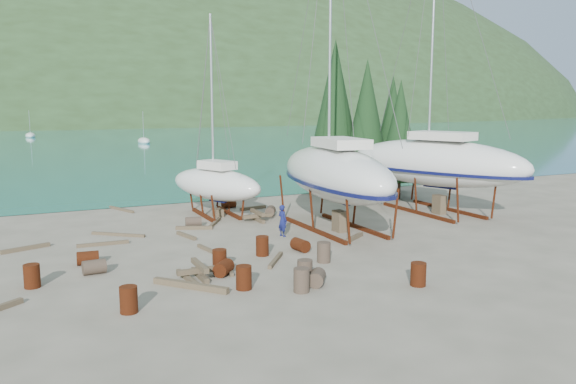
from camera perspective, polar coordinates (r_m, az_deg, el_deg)
name	(u,v)px	position (r m, az deg, el deg)	size (l,w,h in m)	color
ground	(280,253)	(25.72, -0.78, -6.23)	(600.00, 600.00, 0.00)	#625D4D
bay_water	(38,118)	(337.77, -24.09, 6.84)	(700.00, 700.00, 0.00)	teal
far_hill	(37,118)	(342.77, -24.11, 6.86)	(800.00, 360.00, 110.00)	#26381C
far_house_right	(138,116)	(216.39, -15.03, 7.44)	(6.60, 5.60, 5.60)	beige
cypress_near_right	(367,118)	(41.49, 7.99, 7.47)	(3.60, 3.60, 10.00)	black
cypress_mid_right	(400,131)	(40.75, 11.29, 6.14)	(3.06, 3.06, 8.50)	black
cypress_back_left	(335,106)	(42.38, 4.79, 8.73)	(4.14, 4.14, 11.50)	black
cypress_far_right	(392,125)	(44.04, 10.52, 6.72)	(3.24, 3.24, 9.00)	black
moored_boat_mid	(144,141)	(104.75, -14.43, 5.02)	(2.00, 5.00, 6.05)	silver
moored_boat_far	(30,136)	(132.72, -24.70, 5.23)	(2.00, 5.00, 6.05)	silver
large_sailboat_near	(334,173)	(30.15, 4.74, 1.96)	(5.15, 12.60, 19.27)	silver
large_sailboat_far	(435,162)	(36.18, 14.66, 2.96)	(7.53, 12.82, 19.49)	silver
small_sailboat_shore	(216,184)	(34.37, -7.37, 0.86)	(5.01, 7.84, 12.01)	silver
worker	(283,221)	(28.80, -0.56, -2.92)	(0.60, 0.39, 1.64)	#11164D
drum_0	(129,300)	(19.17, -15.88, -10.47)	(0.58, 0.58, 0.88)	#5D280F
drum_1	(317,278)	(21.21, 2.96, -8.69)	(0.58, 0.58, 0.88)	#2D2823
drum_2	(88,258)	(25.28, -19.66, -6.33)	(0.58, 0.58, 0.88)	#5D280F
drum_4	(229,204)	(37.10, -6.04, -1.17)	(0.58, 0.58, 0.88)	#5D280F
drum_5	(302,280)	(20.42, 1.38, -8.94)	(0.58, 0.58, 0.88)	#2D2823
drum_6	(300,245)	(26.00, 1.26, -5.41)	(0.58, 0.58, 0.88)	#5D280F
drum_7	(418,274)	(21.65, 13.10, -8.14)	(0.58, 0.58, 0.88)	#5D280F
drum_8	(32,276)	(22.92, -24.57, -7.77)	(0.58, 0.58, 0.88)	#5D280F
drum_9	(193,222)	(31.49, -9.58, -3.02)	(0.58, 0.58, 0.88)	#2D2823
drum_10	(220,260)	(23.13, -6.96, -6.88)	(0.58, 0.58, 0.88)	#5D280F
drum_11	(270,211)	(34.32, -1.80, -1.94)	(0.58, 0.58, 0.88)	#2D2823
drum_12	(224,268)	(22.54, -6.56, -7.68)	(0.58, 0.58, 0.88)	#5D280F
drum_13	(244,278)	(20.77, -4.51, -8.65)	(0.58, 0.58, 0.88)	#5D280F
drum_14	(262,246)	(25.24, -2.63, -5.49)	(0.58, 0.58, 0.88)	#5D280F
drum_15	(94,267)	(23.84, -19.08, -7.21)	(0.58, 0.58, 0.88)	#2D2823
drum_16	(305,271)	(21.47, 1.72, -8.05)	(0.58, 0.58, 0.88)	#2D2823
drum_17	(324,252)	(24.21, 3.65, -6.12)	(0.58, 0.58, 0.88)	#2D2823
timber_1	(355,237)	(28.53, 6.79, -4.59)	(0.19, 1.72, 0.19)	brown
timber_2	(26,248)	(28.91, -25.10, -5.20)	(0.19, 2.22, 0.19)	brown
timber_3	(227,266)	(23.55, -6.21, -7.51)	(0.15, 2.59, 0.15)	brown
timber_4	(186,236)	(29.20, -10.30, -4.38)	(0.17, 1.79, 0.17)	brown
timber_5	(276,260)	(24.30, -1.27, -6.92)	(0.16, 2.31, 0.16)	brown
timber_6	(253,208)	(36.47, -3.59, -1.63)	(0.19, 1.85, 0.19)	brown
timber_8	(194,228)	(30.94, -9.52, -3.60)	(0.19, 1.99, 0.19)	brown
timber_9	(121,209)	(37.56, -16.57, -1.70)	(0.15, 2.73, 0.15)	brown
timber_10	(215,223)	(32.12, -7.45, -3.12)	(0.16, 2.50, 0.16)	brown
timber_11	(210,251)	(26.08, -7.88, -5.93)	(0.15, 2.43, 0.15)	brown
timber_12	(188,278)	(22.19, -10.17, -8.59)	(0.17, 2.17, 0.17)	brown
timber_15	(118,234)	(30.34, -16.88, -4.15)	(0.15, 3.01, 0.15)	brown
timber_16	(190,285)	(21.18, -9.89, -9.34)	(0.23, 3.17, 0.23)	brown
timber_17	(103,244)	(28.51, -18.28, -5.02)	(0.16, 2.41, 0.16)	brown
timber_pile_fore	(200,270)	(22.33, -8.95, -7.87)	(1.80, 1.80, 0.60)	brown
timber_pile_aft	(258,216)	(32.75, -3.12, -2.44)	(1.80, 1.80, 0.60)	brown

